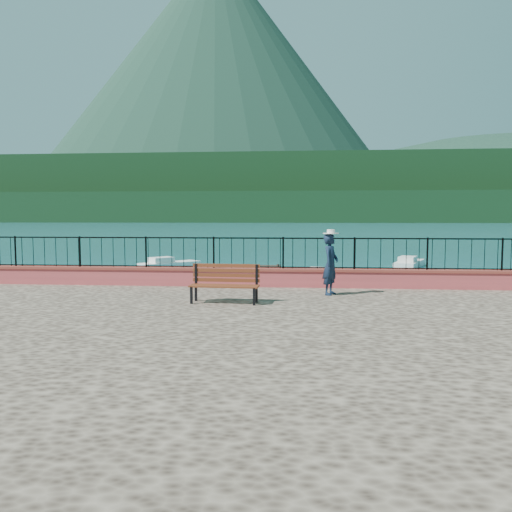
% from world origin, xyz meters
% --- Properties ---
extents(ground, '(2000.00, 2000.00, 0.00)m').
position_xyz_m(ground, '(0.00, 0.00, 0.00)').
color(ground, '#19596B').
rests_on(ground, ground).
extents(promenade, '(30.00, 20.00, 1.20)m').
position_xyz_m(promenade, '(0.00, -6.00, 0.60)').
color(promenade, '#332821').
rests_on(promenade, ground).
extents(parapet, '(28.00, 0.46, 0.58)m').
position_xyz_m(parapet, '(0.00, 3.70, 1.49)').
color(parapet, '#C14549').
rests_on(parapet, promenade).
extents(railing, '(27.00, 0.05, 0.95)m').
position_xyz_m(railing, '(0.00, 3.70, 2.25)').
color(railing, black).
rests_on(railing, parapet).
extents(dock, '(2.00, 16.00, 0.30)m').
position_xyz_m(dock, '(-2.00, 12.00, 0.15)').
color(dock, '#2D231C').
rests_on(dock, ground).
extents(far_forest, '(900.00, 60.00, 18.00)m').
position_xyz_m(far_forest, '(0.00, 300.00, 9.00)').
color(far_forest, black).
rests_on(far_forest, ground).
extents(foothills, '(900.00, 120.00, 44.00)m').
position_xyz_m(foothills, '(0.00, 360.00, 22.00)').
color(foothills, black).
rests_on(foothills, ground).
extents(volcano, '(560.00, 560.00, 380.00)m').
position_xyz_m(volcano, '(-120.00, 700.00, 190.00)').
color(volcano, '#142D23').
rests_on(volcano, ground).
extents(companion_hill, '(448.00, 384.00, 180.00)m').
position_xyz_m(companion_hill, '(220.00, 560.00, 0.00)').
color(companion_hill, '#142D23').
rests_on(companion_hill, ground).
extents(park_bench, '(1.79, 0.67, 0.98)m').
position_xyz_m(park_bench, '(-1.68, 0.62, 1.50)').
color(park_bench, black).
rests_on(park_bench, promenade).
extents(person, '(0.62, 0.74, 1.72)m').
position_xyz_m(person, '(1.09, 2.22, 2.06)').
color(person, '#111E33').
rests_on(person, promenade).
extents(hat, '(0.44, 0.44, 0.12)m').
position_xyz_m(hat, '(1.09, 2.22, 2.98)').
color(hat, white).
rests_on(hat, person).
extents(boat_0, '(4.10, 3.36, 0.80)m').
position_xyz_m(boat_0, '(-4.18, 11.27, 0.40)').
color(boat_0, silver).
rests_on(boat_0, ground).
extents(boat_1, '(3.72, 1.97, 0.80)m').
position_xyz_m(boat_1, '(1.81, 13.80, 0.40)').
color(boat_1, white).
rests_on(boat_1, ground).
extents(boat_2, '(3.62, 1.38, 0.80)m').
position_xyz_m(boat_2, '(8.14, 13.77, 0.40)').
color(boat_2, silver).
rests_on(boat_2, ground).
extents(boat_3, '(3.80, 3.86, 0.80)m').
position_xyz_m(boat_3, '(-8.35, 20.20, 0.40)').
color(boat_3, silver).
rests_on(boat_3, ground).
extents(boat_5, '(2.86, 4.43, 0.80)m').
position_xyz_m(boat_5, '(7.59, 22.47, 0.40)').
color(boat_5, silver).
rests_on(boat_5, ground).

